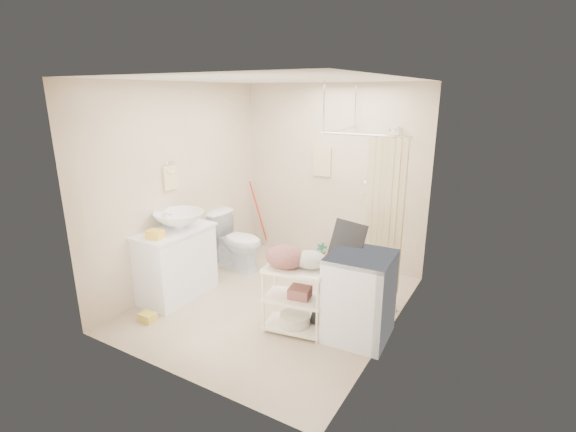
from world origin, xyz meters
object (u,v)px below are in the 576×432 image
object	(u,v)px
washing_machine	(359,296)
laundry_rack	(295,293)
vanity	(176,263)
toilet	(237,241)

from	to	relation	value
washing_machine	laundry_rack	xyz separation A→B (m)	(-0.62, -0.24, -0.02)
washing_machine	laundry_rack	size ratio (longest dim) A/B	1.05
vanity	toilet	xyz separation A→B (m)	(0.12, 1.08, -0.02)
vanity	washing_machine	bearing A→B (deg)	6.90
washing_machine	laundry_rack	bearing A→B (deg)	-162.21
vanity	laundry_rack	size ratio (longest dim) A/B	1.14
laundry_rack	toilet	bearing A→B (deg)	136.31
vanity	laundry_rack	distance (m)	1.68
vanity	washing_machine	size ratio (longest dim) A/B	1.08
vanity	washing_machine	world-z (taller)	washing_machine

